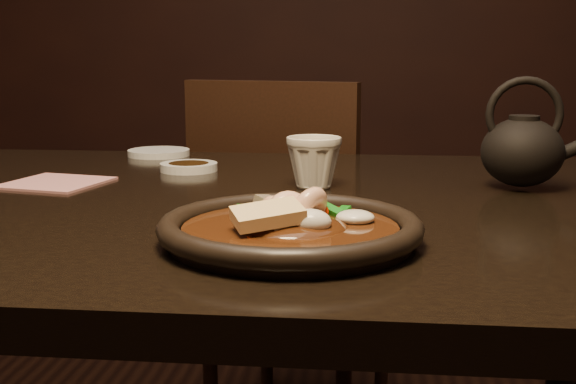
# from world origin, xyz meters

# --- Properties ---
(table) EXTENTS (1.60, 0.90, 0.75)m
(table) POSITION_xyz_m (0.00, 0.00, 0.67)
(table) COLOR black
(table) RESTS_ON floor
(chair) EXTENTS (0.52, 0.52, 0.89)m
(chair) POSITION_xyz_m (0.17, 0.70, 0.48)
(chair) COLOR black
(chair) RESTS_ON floor
(plate) EXTENTS (0.27, 0.27, 0.03)m
(plate) POSITION_xyz_m (0.26, -0.23, 0.76)
(plate) COLOR black
(plate) RESTS_ON table
(stirfry) EXTENTS (0.15, 0.14, 0.06)m
(stirfry) POSITION_xyz_m (0.26, -0.23, 0.77)
(stirfry) COLOR #341809
(stirfry) RESTS_ON plate
(soy_dish) EXTENTS (0.10, 0.10, 0.01)m
(soy_dish) POSITION_xyz_m (0.05, 0.22, 0.76)
(soy_dish) COLOR white
(soy_dish) RESTS_ON table
(saucer_right) EXTENTS (0.12, 0.12, 0.01)m
(saucer_right) POSITION_xyz_m (-0.06, 0.39, 0.76)
(saucer_right) COLOR white
(saucer_right) RESTS_ON table
(tea_cup) EXTENTS (0.08, 0.08, 0.08)m
(tea_cup) POSITION_xyz_m (0.26, 0.08, 0.79)
(tea_cup) COLOR beige
(tea_cup) RESTS_ON table
(napkin) EXTENTS (0.16, 0.16, 0.00)m
(napkin) POSITION_xyz_m (-0.12, 0.07, 0.75)
(napkin) COLOR #B4706F
(napkin) RESTS_ON table
(teapot) EXTENTS (0.14, 0.12, 0.16)m
(teapot) POSITION_xyz_m (0.56, 0.11, 0.81)
(teapot) COLOR black
(teapot) RESTS_ON table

